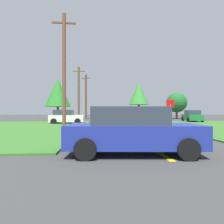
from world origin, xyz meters
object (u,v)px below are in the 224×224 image
stop_sign (170,107)px  car_approaching_junction (109,115)px  car_behind_on_main_road (132,131)px  utility_pole_near (64,70)px  utility_pole_far (86,96)px  oak_tree_right (58,93)px  parked_car_near_building (66,117)px  utility_pole_mid (79,93)px  car_on_crossroad (192,116)px  direction_sign (112,112)px  oak_tree_left (139,94)px  pine_tree_center (177,103)px

stop_sign → car_approaching_junction: size_ratio=0.58×
car_behind_on_main_road → utility_pole_near: bearing=119.5°
car_behind_on_main_road → utility_pole_far: size_ratio=0.53×
car_approaching_junction → oak_tree_right: size_ratio=0.64×
parked_car_near_building → utility_pole_mid: bearing=83.2°
oak_tree_right → car_behind_on_main_road: bearing=-72.2°
car_approaching_junction → utility_pole_near: 21.77m
car_on_crossroad → direction_sign: 11.54m
utility_pole_mid → oak_tree_right: 6.85m
stop_sign → car_on_crossroad: 8.76m
utility_pole_mid → oak_tree_right: utility_pole_mid is taller
car_on_crossroad → direction_sign: direction_sign is taller
utility_pole_near → car_on_crossroad: bearing=34.7°
car_behind_on_main_road → utility_pole_mid: (-4.29, 21.15, 3.28)m
car_on_crossroad → direction_sign: bearing=80.5°
utility_pole_mid → oak_tree_left: utility_pole_mid is taller
pine_tree_center → car_behind_on_main_road: bearing=-115.3°
oak_tree_right → car_on_crossroad: bearing=-21.2°
utility_pole_far → direction_sign: (4.67, -7.76, -2.97)m
parked_car_near_building → direction_sign: 9.09m
car_behind_on_main_road → oak_tree_left: 28.65m
parked_car_near_building → car_behind_on_main_road: size_ratio=0.85×
parked_car_near_building → oak_tree_left: (11.04, 12.20, 3.92)m
car_on_crossroad → stop_sign: bearing=149.6°
utility_pole_near → oak_tree_right: utility_pole_near is taller
car_behind_on_main_road → pine_tree_center: (13.58, 28.72, 2.34)m
stop_sign → car_approaching_junction: bearing=-68.4°
car_on_crossroad → utility_pole_mid: 16.39m
car_approaching_junction → utility_pole_far: bearing=-22.3°
utility_pole_near → oak_tree_left: bearing=63.5°
utility_pole_mid → pine_tree_center: size_ratio=1.57×
car_approaching_junction → utility_pole_far: (-4.41, 1.29, 3.59)m
car_behind_on_main_road → pine_tree_center: 31.85m
utility_pole_far → direction_sign: bearing=-58.9°
car_approaching_junction → utility_pole_mid: utility_pole_mid is taller
direction_sign → car_on_crossroad: bearing=-19.4°
car_behind_on_main_road → oak_tree_left: oak_tree_left is taller
direction_sign → oak_tree_left: bearing=44.7°
car_approaching_junction → oak_tree_left: 6.89m
car_approaching_junction → utility_pole_far: size_ratio=0.53×
utility_pole_far → car_behind_on_main_road: bearing=-82.6°
stop_sign → utility_pole_near: bearing=26.1°
car_on_crossroad → utility_pole_far: 19.71m
oak_tree_left → utility_pole_mid: bearing=-147.3°
utility_pole_near → utility_pole_far: 22.29m
stop_sign → car_on_crossroad: size_ratio=0.61×
utility_pole_near → oak_tree_right: 19.08m
direction_sign → car_approaching_junction: bearing=92.3°
direction_sign → oak_tree_left: size_ratio=0.34×
oak_tree_right → utility_pole_far: bearing=39.7°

